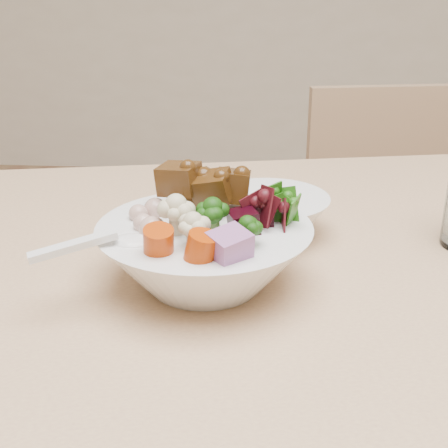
{
  "coord_description": "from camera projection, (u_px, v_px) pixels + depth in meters",
  "views": [
    {
      "loc": [
        -0.18,
        -0.46,
        1.1
      ],
      "look_at": [
        -0.23,
        0.14,
        0.85
      ],
      "focal_mm": 50.0,
      "sensor_mm": 36.0,
      "label": 1
    }
  ],
  "objects": [
    {
      "name": "chair_far",
      "position": [
        395.0,
        254.0,
        1.45
      ],
      "size": [
        0.45,
        0.45,
        0.85
      ],
      "rotation": [
        0.0,
        0.0,
        0.18
      ],
      "color": "tan",
      "rests_on": "ground"
    },
    {
      "name": "food_bowl",
      "position": [
        206.0,
        250.0,
        0.65
      ],
      "size": [
        0.22,
        0.22,
        0.12
      ],
      "color": "white",
      "rests_on": "dining_table"
    },
    {
      "name": "soup_spoon",
      "position": [
        118.0,
        244.0,
        0.6
      ],
      "size": [
        0.12,
        0.07,
        0.02
      ],
      "rotation": [
        0.0,
        0.0,
        0.43
      ],
      "color": "white",
      "rests_on": "food_bowl"
    },
    {
      "name": "side_bowl",
      "position": [
        269.0,
        216.0,
        0.78
      ],
      "size": [
        0.15,
        0.15,
        0.05
      ],
      "primitive_type": null,
      "color": "white",
      "rests_on": "dining_table"
    }
  ]
}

